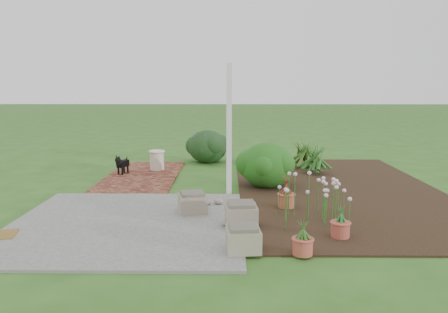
{
  "coord_description": "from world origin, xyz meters",
  "views": [
    {
      "loc": [
        0.3,
        -8.12,
        2.1
      ],
      "look_at": [
        0.2,
        0.4,
        0.7
      ],
      "focal_mm": 35.0,
      "sensor_mm": 36.0,
      "label": 1
    }
  ],
  "objects_px": {
    "black_dog": "(122,163)",
    "evergreen_shrub": "(267,164)",
    "cream_ceramic_urn": "(157,160)",
    "stone_trough_near": "(243,240)"
  },
  "relations": [
    {
      "from": "black_dog",
      "to": "cream_ceramic_urn",
      "type": "xyz_separation_m",
      "value": [
        0.73,
        0.55,
        -0.03
      ]
    },
    {
      "from": "stone_trough_near",
      "to": "evergreen_shrub",
      "type": "distance_m",
      "value": 3.64
    },
    {
      "from": "cream_ceramic_urn",
      "to": "evergreen_shrub",
      "type": "xyz_separation_m",
      "value": [
        2.55,
        -1.71,
        0.23
      ]
    },
    {
      "from": "black_dog",
      "to": "evergreen_shrub",
      "type": "distance_m",
      "value": 3.48
    },
    {
      "from": "black_dog",
      "to": "evergreen_shrub",
      "type": "relative_size",
      "value": 0.44
    },
    {
      "from": "cream_ceramic_urn",
      "to": "evergreen_shrub",
      "type": "relative_size",
      "value": 0.42
    },
    {
      "from": "black_dog",
      "to": "cream_ceramic_urn",
      "type": "bearing_deg",
      "value": 55.64
    },
    {
      "from": "stone_trough_near",
      "to": "black_dog",
      "type": "relative_size",
      "value": 0.87
    },
    {
      "from": "black_dog",
      "to": "cream_ceramic_urn",
      "type": "relative_size",
      "value": 1.05
    },
    {
      "from": "cream_ceramic_urn",
      "to": "evergreen_shrub",
      "type": "bearing_deg",
      "value": -33.86
    }
  ]
}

